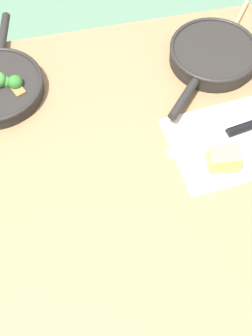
% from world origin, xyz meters
% --- Properties ---
extents(ground_plane, '(14.00, 14.00, 0.00)m').
position_xyz_m(ground_plane, '(0.00, 0.00, 0.00)').
color(ground_plane, '#51755B').
extents(dining_table_red, '(1.30, 1.03, 0.74)m').
position_xyz_m(dining_table_red, '(0.00, 0.00, 0.67)').
color(dining_table_red, olive).
rests_on(dining_table_red, ground_plane).
extents(skillet_eggs, '(0.31, 0.33, 0.05)m').
position_xyz_m(skillet_eggs, '(-0.32, -0.31, 0.76)').
color(skillet_eggs, black).
rests_on(skillet_eggs, dining_table_red).
extents(wooden_spoon, '(0.26, 0.32, 0.02)m').
position_xyz_m(wooden_spoon, '(-0.41, -0.41, 0.74)').
color(wooden_spoon, tan).
rests_on(wooden_spoon, dining_table_red).
extents(parchment_sheet, '(0.30, 0.26, 0.00)m').
position_xyz_m(parchment_sheet, '(-0.27, -0.03, 0.74)').
color(parchment_sheet, silver).
rests_on(parchment_sheet, dining_table_red).
extents(grater_knife, '(0.25, 0.07, 0.02)m').
position_xyz_m(grater_knife, '(-0.27, -0.05, 0.75)').
color(grater_knife, silver).
rests_on(grater_knife, dining_table_red).
extents(cheese_block, '(0.08, 0.06, 0.05)m').
position_xyz_m(cheese_block, '(-0.24, 0.03, 0.76)').
color(cheese_block, '#E0C15B').
rests_on(cheese_block, dining_table_red).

